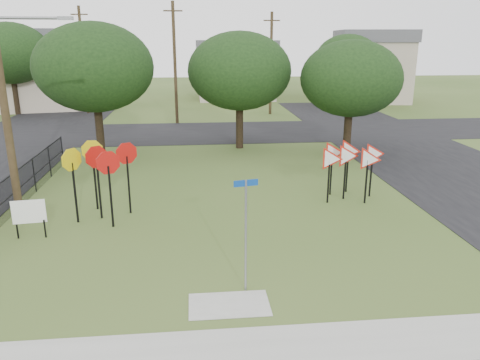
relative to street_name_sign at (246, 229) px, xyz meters
name	(u,v)px	position (x,y,z in m)	size (l,w,h in m)	color
ground	(223,261)	(-0.49, 1.70, -1.73)	(140.00, 140.00, 0.00)	#3A531F
sidewalk	(236,351)	(-0.49, -2.50, -1.72)	(30.00, 1.60, 0.02)	#9D9D95
street_right	(438,164)	(11.51, 11.70, -1.72)	(8.00, 50.00, 0.02)	black
street_far	(204,132)	(-0.49, 21.70, -1.72)	(60.00, 8.00, 0.02)	black
curb_pad	(229,305)	(-0.49, -0.70, -1.72)	(2.00, 1.20, 0.02)	#9D9D95
street_name_sign	(246,229)	(0.00, 0.00, 0.00)	(0.62, 0.14, 3.03)	gray
stop_sign_cluster	(100,165)	(-4.62, 5.70, 0.28)	(2.43, 2.08, 2.74)	black
yield_sign_cluster	(349,158)	(5.02, 6.98, -0.01)	(2.98, 2.00, 2.34)	black
info_board	(29,213)	(-6.68, 4.05, -0.85)	(1.05, 0.17, 1.32)	black
utility_pole_main	(1,73)	(-7.72, 6.19, 3.48)	(3.55, 0.33, 10.00)	#41321E
far_pole_a	(175,63)	(-2.49, 25.70, 2.87)	(1.40, 0.24, 9.00)	#41321E
far_pole_b	(271,63)	(5.51, 29.70, 2.61)	(1.40, 0.24, 8.50)	#41321E
far_pole_c	(83,60)	(-10.49, 31.70, 2.87)	(1.40, 0.24, 9.00)	#41321E
fence_run	(25,182)	(-8.09, 7.95, -0.95)	(0.05, 11.55, 1.50)	black
house_left	(50,69)	(-14.49, 35.70, 1.92)	(10.58, 8.88, 7.20)	#B6A893
house_mid	(235,69)	(3.51, 41.70, 1.41)	(8.40, 8.40, 6.20)	#B6A893
house_right	(372,66)	(17.51, 37.70, 1.92)	(8.30, 8.30, 7.20)	#B6A893
tree_near_left	(94,67)	(-6.49, 15.70, 3.12)	(6.40, 6.40, 7.27)	black
tree_near_mid	(240,71)	(1.51, 16.70, 2.81)	(6.00, 6.00, 6.80)	black
tree_near_right	(351,79)	(7.51, 14.70, 2.49)	(5.60, 5.60, 6.33)	black
tree_far_left	(10,53)	(-16.49, 31.70, 3.44)	(6.80, 6.80, 7.73)	black
tree_far_right	(347,59)	(13.51, 33.70, 2.81)	(6.00, 6.00, 6.80)	black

